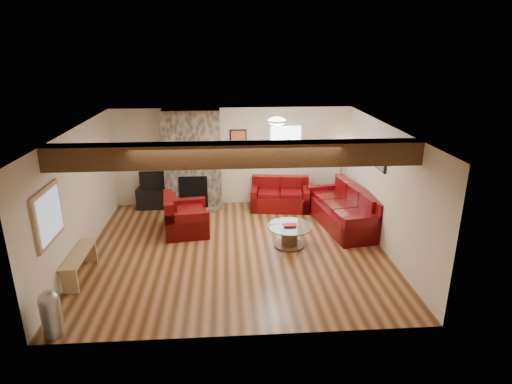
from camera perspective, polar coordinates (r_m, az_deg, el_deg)
room at (r=8.36m, az=-2.75°, el=0.03°), size 8.00×8.00×8.00m
oak_beam at (r=6.86m, az=-2.62°, el=5.00°), size 6.00×0.36×0.38m
chimney_breast at (r=10.78m, az=-8.43°, el=4.08°), size 1.40×0.67×2.50m
back_window at (r=10.99m, az=3.94°, el=6.30°), size 0.90×0.08×1.10m
hatch_window at (r=7.43m, az=-25.95°, el=-2.82°), size 0.08×1.00×0.90m
ceiling_dome at (r=9.00m, az=2.79°, el=9.24°), size 0.40×0.40×0.18m
artwork_back at (r=10.86m, az=-2.37°, el=6.98°), size 0.42×0.06×0.52m
artwork_right at (r=9.05m, az=16.26°, el=4.08°), size 0.06×0.55×0.42m
sofa_three at (r=9.99m, az=11.54°, el=-2.03°), size 1.31×2.42×0.89m
loveseat at (r=10.83m, az=3.22°, el=-0.29°), size 1.55×1.02×0.77m
armchair_red at (r=9.58m, az=-9.30°, el=-2.90°), size 1.06×1.17×0.86m
coffee_table at (r=8.90m, az=4.50°, el=-5.87°), size 0.94×0.94×0.49m
tv_cabinet at (r=11.21m, az=-12.93°, el=-0.76°), size 1.04×0.42×0.52m
television at (r=11.06m, az=-13.12°, el=1.66°), size 0.82×0.11×0.47m
floor_lamp at (r=11.16m, az=11.46°, el=5.41°), size 0.42×0.42×1.65m
pine_bench at (r=8.40m, az=-22.40°, el=-8.98°), size 0.29×1.23×0.46m
pedal_bin at (r=6.93m, az=-25.65°, el=-14.41°), size 0.36×0.36×0.73m
coal_bucket at (r=10.56m, az=-9.22°, el=-2.30°), size 0.36×0.36×0.34m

